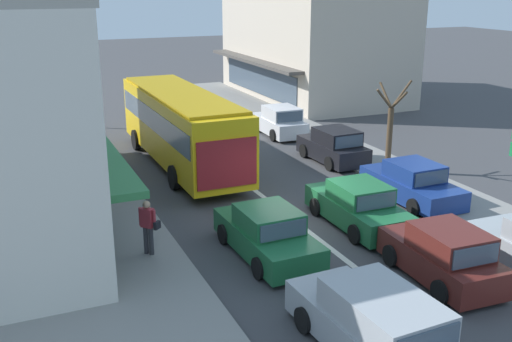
{
  "coord_description": "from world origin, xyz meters",
  "views": [
    {
      "loc": [
        -8.62,
        -16.44,
        7.66
      ],
      "look_at": [
        -0.48,
        2.29,
        1.2
      ],
      "focal_mm": 42.0,
      "sensor_mm": 36.0,
      "label": 1
    }
  ],
  "objects_px": {
    "wagon_behind_bus_near": "(376,326)",
    "traffic_light_downstreet": "(92,76)",
    "parked_hatchback_kerb_rear": "(280,122)",
    "hatchback_queue_gap_filler": "(443,255)",
    "parked_sedan_kerb_second": "(412,184)",
    "city_bus": "(181,123)",
    "parked_hatchback_kerb_third": "(334,147)",
    "sedan_adjacent_lane_lead": "(267,234)",
    "sedan_behind_bus_mid": "(358,206)",
    "pedestrian_with_handbag_near": "(148,224)",
    "street_tree_right": "(390,130)"
  },
  "relations": [
    {
      "from": "parked_hatchback_kerb_rear",
      "to": "parked_hatchback_kerb_third",
      "type": "bearing_deg",
      "value": -89.4
    },
    {
      "from": "city_bus",
      "to": "sedan_adjacent_lane_lead",
      "type": "height_order",
      "value": "city_bus"
    },
    {
      "from": "hatchback_queue_gap_filler",
      "to": "parked_hatchback_kerb_third",
      "type": "xyz_separation_m",
      "value": [
        2.98,
        10.75,
        0.0
      ]
    },
    {
      "from": "sedan_adjacent_lane_lead",
      "to": "parked_hatchback_kerb_rear",
      "type": "height_order",
      "value": "parked_hatchback_kerb_rear"
    },
    {
      "from": "sedan_adjacent_lane_lead",
      "to": "parked_hatchback_kerb_third",
      "type": "distance_m",
      "value": 10.02
    },
    {
      "from": "wagon_behind_bus_near",
      "to": "traffic_light_downstreet",
      "type": "height_order",
      "value": "traffic_light_downstreet"
    },
    {
      "from": "city_bus",
      "to": "parked_sedan_kerb_second",
      "type": "relative_size",
      "value": 2.58
    },
    {
      "from": "sedan_behind_bus_mid",
      "to": "parked_hatchback_kerb_rear",
      "type": "height_order",
      "value": "parked_hatchback_kerb_rear"
    },
    {
      "from": "parked_hatchback_kerb_third",
      "to": "pedestrian_with_handbag_near",
      "type": "distance_m",
      "value": 11.73
    },
    {
      "from": "hatchback_queue_gap_filler",
      "to": "parked_sedan_kerb_second",
      "type": "height_order",
      "value": "hatchback_queue_gap_filler"
    },
    {
      "from": "sedan_behind_bus_mid",
      "to": "street_tree_right",
      "type": "relative_size",
      "value": 1.1
    },
    {
      "from": "city_bus",
      "to": "hatchback_queue_gap_filler",
      "type": "relative_size",
      "value": 2.89
    },
    {
      "from": "parked_hatchback_kerb_rear",
      "to": "city_bus",
      "type": "bearing_deg",
      "value": -153.3
    },
    {
      "from": "parked_hatchback_kerb_rear",
      "to": "street_tree_right",
      "type": "height_order",
      "value": "street_tree_right"
    },
    {
      "from": "parked_hatchback_kerb_rear",
      "to": "wagon_behind_bus_near",
      "type": "bearing_deg",
      "value": -109.73
    },
    {
      "from": "city_bus",
      "to": "parked_hatchback_kerb_rear",
      "type": "distance_m",
      "value": 7.08
    },
    {
      "from": "traffic_light_downstreet",
      "to": "pedestrian_with_handbag_near",
      "type": "bearing_deg",
      "value": -94.15
    },
    {
      "from": "parked_hatchback_kerb_rear",
      "to": "traffic_light_downstreet",
      "type": "relative_size",
      "value": 0.89
    },
    {
      "from": "wagon_behind_bus_near",
      "to": "traffic_light_downstreet",
      "type": "relative_size",
      "value": 1.09
    },
    {
      "from": "sedan_adjacent_lane_lead",
      "to": "parked_hatchback_kerb_third",
      "type": "relative_size",
      "value": 1.13
    },
    {
      "from": "wagon_behind_bus_near",
      "to": "sedan_behind_bus_mid",
      "type": "distance_m",
      "value": 7.31
    },
    {
      "from": "sedan_behind_bus_mid",
      "to": "traffic_light_downstreet",
      "type": "relative_size",
      "value": 1.01
    },
    {
      "from": "hatchback_queue_gap_filler",
      "to": "street_tree_right",
      "type": "bearing_deg",
      "value": 63.07
    },
    {
      "from": "parked_hatchback_kerb_third",
      "to": "traffic_light_downstreet",
      "type": "bearing_deg",
      "value": 128.22
    },
    {
      "from": "wagon_behind_bus_near",
      "to": "parked_hatchback_kerb_third",
      "type": "height_order",
      "value": "wagon_behind_bus_near"
    },
    {
      "from": "sedan_behind_bus_mid",
      "to": "traffic_light_downstreet",
      "type": "height_order",
      "value": "traffic_light_downstreet"
    },
    {
      "from": "hatchback_queue_gap_filler",
      "to": "traffic_light_downstreet",
      "type": "height_order",
      "value": "traffic_light_downstreet"
    },
    {
      "from": "parked_hatchback_kerb_third",
      "to": "city_bus",
      "type": "bearing_deg",
      "value": 160.48
    },
    {
      "from": "hatchback_queue_gap_filler",
      "to": "parked_hatchback_kerb_third",
      "type": "bearing_deg",
      "value": 74.52
    },
    {
      "from": "city_bus",
      "to": "sedan_behind_bus_mid",
      "type": "height_order",
      "value": "city_bus"
    },
    {
      "from": "street_tree_right",
      "to": "wagon_behind_bus_near",
      "type": "bearing_deg",
      "value": -126.53
    },
    {
      "from": "parked_hatchback_kerb_rear",
      "to": "hatchback_queue_gap_filler",
      "type": "bearing_deg",
      "value": -100.27
    },
    {
      "from": "city_bus",
      "to": "street_tree_right",
      "type": "distance_m",
      "value": 8.84
    },
    {
      "from": "street_tree_right",
      "to": "hatchback_queue_gap_filler",
      "type": "bearing_deg",
      "value": -116.93
    },
    {
      "from": "city_bus",
      "to": "parked_hatchback_kerb_rear",
      "type": "xyz_separation_m",
      "value": [
        6.24,
        3.14,
        -1.17
      ]
    },
    {
      "from": "parked_sedan_kerb_second",
      "to": "pedestrian_with_handbag_near",
      "type": "relative_size",
      "value": 2.59
    },
    {
      "from": "sedan_adjacent_lane_lead",
      "to": "sedan_behind_bus_mid",
      "type": "height_order",
      "value": "same"
    },
    {
      "from": "traffic_light_downstreet",
      "to": "pedestrian_with_handbag_near",
      "type": "height_order",
      "value": "traffic_light_downstreet"
    },
    {
      "from": "sedan_adjacent_lane_lead",
      "to": "city_bus",
      "type": "bearing_deg",
      "value": 87.91
    },
    {
      "from": "sedan_adjacent_lane_lead",
      "to": "parked_hatchback_kerb_rear",
      "type": "xyz_separation_m",
      "value": [
        6.59,
        12.87,
        0.05
      ]
    },
    {
      "from": "wagon_behind_bus_near",
      "to": "parked_hatchback_kerb_rear",
      "type": "bearing_deg",
      "value": 70.27
    },
    {
      "from": "city_bus",
      "to": "parked_hatchback_kerb_third",
      "type": "height_order",
      "value": "city_bus"
    },
    {
      "from": "hatchback_queue_gap_filler",
      "to": "sedan_adjacent_lane_lead",
      "type": "height_order",
      "value": "hatchback_queue_gap_filler"
    },
    {
      "from": "hatchback_queue_gap_filler",
      "to": "street_tree_right",
      "type": "height_order",
      "value": "street_tree_right"
    },
    {
      "from": "city_bus",
      "to": "traffic_light_downstreet",
      "type": "distance_m",
      "value": 9.06
    },
    {
      "from": "hatchback_queue_gap_filler",
      "to": "sedan_behind_bus_mid",
      "type": "distance_m",
      "value": 4.13
    },
    {
      "from": "parked_hatchback_kerb_third",
      "to": "sedan_behind_bus_mid",
      "type": "bearing_deg",
      "value": -114.23
    },
    {
      "from": "sedan_behind_bus_mid",
      "to": "street_tree_right",
      "type": "bearing_deg",
      "value": 45.84
    },
    {
      "from": "city_bus",
      "to": "traffic_light_downstreet",
      "type": "height_order",
      "value": "traffic_light_downstreet"
    },
    {
      "from": "hatchback_queue_gap_filler",
      "to": "parked_sedan_kerb_second",
      "type": "bearing_deg",
      "value": 60.08
    }
  ]
}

